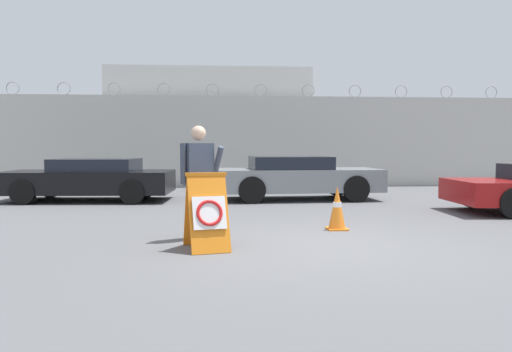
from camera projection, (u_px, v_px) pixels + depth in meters
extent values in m
plane|color=#5B5B5E|center=(326.00, 246.00, 7.38)|extent=(90.00, 90.00, 0.00)
cube|color=beige|center=(261.00, 142.00, 18.38)|extent=(36.00, 0.30, 3.32)
torus|color=gray|center=(13.00, 88.00, 17.60)|extent=(0.47, 0.03, 0.47)
torus|color=gray|center=(64.00, 89.00, 17.73)|extent=(0.47, 0.03, 0.47)
torus|color=gray|center=(114.00, 89.00, 17.87)|extent=(0.47, 0.03, 0.47)
torus|color=gray|center=(164.00, 89.00, 18.00)|extent=(0.47, 0.03, 0.47)
torus|color=gray|center=(213.00, 90.00, 18.13)|extent=(0.47, 0.03, 0.47)
torus|color=gray|center=(261.00, 90.00, 18.27)|extent=(0.47, 0.03, 0.47)
torus|color=gray|center=(308.00, 91.00, 18.40)|extent=(0.47, 0.03, 0.47)
torus|color=gray|center=(355.00, 91.00, 18.54)|extent=(0.47, 0.03, 0.47)
torus|color=gray|center=(401.00, 92.00, 18.67)|extent=(0.47, 0.03, 0.47)
torus|color=gray|center=(446.00, 92.00, 18.81)|extent=(0.47, 0.03, 0.47)
torus|color=gray|center=(491.00, 92.00, 18.94)|extent=(0.47, 0.03, 0.47)
cube|color=silver|center=(210.00, 129.00, 21.78)|extent=(7.93, 5.78, 4.53)
cube|color=orange|center=(209.00, 214.00, 6.99)|extent=(0.63, 0.52, 1.07)
cube|color=orange|center=(204.00, 211.00, 7.34)|extent=(0.63, 0.52, 1.07)
cube|color=orange|center=(206.00, 174.00, 7.13)|extent=(0.59, 0.19, 0.05)
cube|color=white|center=(209.00, 213.00, 6.95)|extent=(0.50, 0.27, 0.45)
torus|color=red|center=(210.00, 213.00, 6.94)|extent=(0.40, 0.25, 0.37)
cylinder|color=#514C42|center=(194.00, 213.00, 7.85)|extent=(0.15, 0.15, 0.86)
cylinder|color=#514C42|center=(204.00, 212.00, 7.96)|extent=(0.15, 0.15, 0.86)
cube|color=#384256|center=(199.00, 164.00, 7.86)|extent=(0.50, 0.42, 0.67)
sphere|color=#DBB293|center=(198.00, 133.00, 7.83)|extent=(0.23, 0.23, 0.23)
cylinder|color=#384256|center=(183.00, 164.00, 7.70)|extent=(0.09, 0.09, 0.63)
cylinder|color=#384256|center=(217.00, 165.00, 7.94)|extent=(0.26, 0.34, 0.61)
cube|color=orange|center=(337.00, 229.00, 8.85)|extent=(0.35, 0.35, 0.03)
cone|color=orange|center=(337.00, 207.00, 8.83)|extent=(0.30, 0.30, 0.75)
cylinder|color=white|center=(337.00, 205.00, 8.83)|extent=(0.15, 0.15, 0.10)
cylinder|color=black|center=(23.00, 192.00, 12.62)|extent=(0.65, 0.24, 0.64)
cylinder|color=black|center=(51.00, 186.00, 14.43)|extent=(0.65, 0.24, 0.64)
cylinder|color=black|center=(132.00, 192.00, 12.68)|extent=(0.65, 0.24, 0.64)
cylinder|color=black|center=(146.00, 186.00, 14.49)|extent=(0.65, 0.24, 0.64)
cube|color=black|center=(89.00, 182.00, 13.55)|extent=(4.55, 2.17, 0.59)
cube|color=black|center=(97.00, 165.00, 13.52)|extent=(2.23, 1.85, 0.33)
cylinder|color=black|center=(337.00, 184.00, 14.95)|extent=(0.72, 0.23, 0.71)
cylinder|color=black|center=(356.00, 189.00, 13.19)|extent=(0.72, 0.23, 0.71)
cylinder|color=black|center=(245.00, 185.00, 14.62)|extent=(0.72, 0.23, 0.71)
cylinder|color=black|center=(252.00, 190.00, 12.85)|extent=(0.72, 0.23, 0.71)
cube|color=gray|center=(298.00, 180.00, 13.89)|extent=(4.55, 2.09, 0.61)
cube|color=black|center=(290.00, 163.00, 13.84)|extent=(2.22, 1.80, 0.34)
cylinder|color=black|center=(473.00, 194.00, 11.99)|extent=(0.66, 0.23, 0.65)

